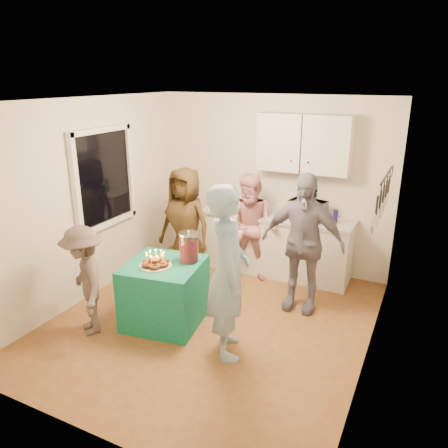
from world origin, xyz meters
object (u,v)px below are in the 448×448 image
at_px(woman_back_center, 252,228).
at_px(punch_jar, 189,248).
at_px(counter, 276,245).
at_px(man_birthday, 228,272).
at_px(child_near_left, 85,281).
at_px(microwave, 307,210).
at_px(party_table, 165,293).
at_px(woman_back_right, 302,243).
at_px(woman_back_left, 186,225).

bearing_deg(woman_back_center, punch_jar, -102.39).
relative_size(counter, punch_jar, 6.47).
height_order(man_birthday, child_near_left, man_birthday).
relative_size(microwave, man_birthday, 0.26).
relative_size(counter, party_table, 2.59).
bearing_deg(man_birthday, woman_back_center, -14.47).
distance_m(counter, woman_back_right, 1.18).
xyz_separation_m(microwave, child_near_left, (-1.83, -2.50, -0.40)).
height_order(man_birthday, woman_back_right, man_birthday).
bearing_deg(counter, punch_jar, -105.24).
bearing_deg(woman_back_center, child_near_left, -120.99).
distance_m(microwave, punch_jar, 1.96).
relative_size(woman_back_center, child_near_left, 1.21).
bearing_deg(man_birthday, punch_jar, 30.71).
relative_size(man_birthday, woman_back_left, 1.12).
distance_m(woman_back_right, child_near_left, 2.61).
height_order(microwave, man_birthday, man_birthday).
distance_m(microwave, woman_back_right, 0.91).
distance_m(man_birthday, woman_back_left, 1.90).
relative_size(microwave, woman_back_center, 0.31).
relative_size(counter, man_birthday, 1.18).
bearing_deg(microwave, woman_back_center, -141.50).
bearing_deg(counter, party_table, -110.07).
height_order(microwave, woman_back_left, woman_back_left).
bearing_deg(microwave, punch_jar, -106.73).
relative_size(party_table, woman_back_right, 0.48).
xyz_separation_m(party_table, woman_back_right, (1.35, 1.05, 0.51)).
bearing_deg(woman_back_center, woman_back_left, -156.65).
xyz_separation_m(party_table, punch_jar, (0.23, 0.20, 0.55)).
bearing_deg(woman_back_right, woman_back_left, 175.20).
distance_m(party_table, woman_back_center, 1.69).
bearing_deg(woman_back_center, microwave, 24.35).
bearing_deg(party_table, punch_jar, 40.14).
distance_m(party_table, woman_back_left, 1.30).
xyz_separation_m(woman_back_right, child_near_left, (-2.03, -1.63, -0.24)).
distance_m(man_birthday, child_near_left, 1.68).
xyz_separation_m(man_birthday, woman_back_left, (-1.32, 1.36, -0.10)).
bearing_deg(woman_back_center, man_birthday, -78.06).
bearing_deg(party_table, counter, 69.93).
bearing_deg(party_table, man_birthday, -12.57).
relative_size(party_table, woman_back_center, 0.54).
bearing_deg(woman_back_left, woman_back_right, 1.19).
height_order(microwave, child_near_left, child_near_left).
height_order(punch_jar, woman_back_left, woman_back_left).
bearing_deg(counter, man_birthday, -83.84).
distance_m(punch_jar, woman_back_left, 1.14).
distance_m(microwave, woman_back_left, 1.74).
xyz_separation_m(microwave, woman_back_left, (-1.54, -0.78, -0.22)).
distance_m(party_table, punch_jar, 0.63).
xyz_separation_m(woman_back_center, child_near_left, (-1.14, -2.15, -0.14)).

